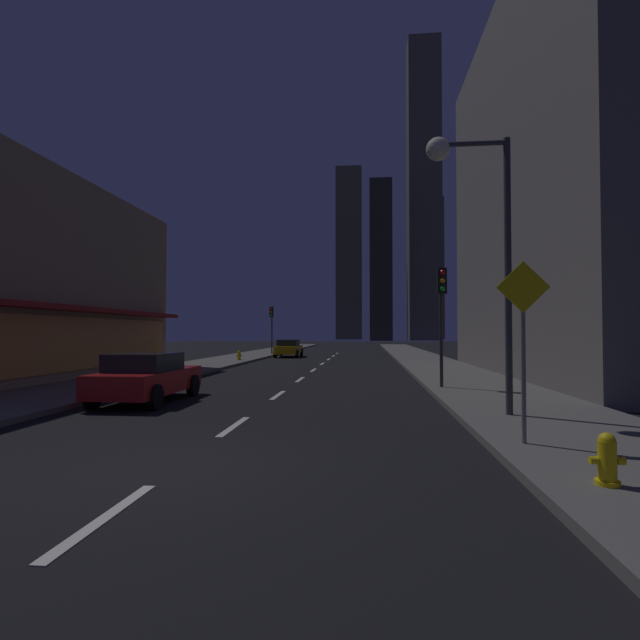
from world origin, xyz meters
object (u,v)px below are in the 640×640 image
(car_parked_far, at_px, (289,348))
(traffic_light_near_right, at_px, (442,300))
(fire_hydrant_far_left, at_px, (239,356))
(street_lamp_right, at_px, (472,206))
(car_parked_near, at_px, (147,377))
(traffic_light_far_left, at_px, (272,320))
(pedestrian_crossing_sign, at_px, (523,335))
(fire_hydrant_yellow_near, at_px, (607,461))

(car_parked_far, height_order, traffic_light_near_right, traffic_light_near_right)
(fire_hydrant_far_left, height_order, street_lamp_right, street_lamp_right)
(car_parked_near, distance_m, car_parked_far, 25.91)
(street_lamp_right, bearing_deg, traffic_light_near_right, 88.73)
(car_parked_far, relative_size, traffic_light_far_left, 1.01)
(traffic_light_far_left, xyz_separation_m, pedestrian_crossing_sign, (11.10, -33.19, -1.18))
(car_parked_near, distance_m, fire_hydrant_far_left, 18.92)
(traffic_light_near_right, bearing_deg, street_lamp_right, -91.27)
(fire_hydrant_yellow_near, relative_size, fire_hydrant_far_left, 1.00)
(traffic_light_near_right, relative_size, pedestrian_crossing_sign, 1.33)
(pedestrian_crossing_sign, bearing_deg, traffic_light_near_right, 90.68)
(traffic_light_near_right, distance_m, pedestrian_crossing_sign, 8.48)
(traffic_light_near_right, relative_size, traffic_light_far_left, 1.00)
(traffic_light_near_right, height_order, street_lamp_right, street_lamp_right)
(fire_hydrant_far_left, distance_m, street_lamp_right, 24.17)
(pedestrian_crossing_sign, bearing_deg, car_parked_near, 151.23)
(car_parked_near, bearing_deg, street_lamp_right, -13.11)
(car_parked_far, height_order, pedestrian_crossing_sign, pedestrian_crossing_sign)
(traffic_light_far_left, distance_m, street_lamp_right, 32.18)
(car_parked_far, relative_size, fire_hydrant_far_left, 6.48)
(car_parked_near, distance_m, street_lamp_right, 10.18)
(car_parked_near, height_order, fire_hydrant_yellow_near, car_parked_near)
(car_parked_near, distance_m, fire_hydrant_yellow_near, 11.97)
(fire_hydrant_far_left, relative_size, street_lamp_right, 0.10)
(car_parked_far, xyz_separation_m, fire_hydrant_yellow_near, (9.50, -33.19, -0.29))
(fire_hydrant_far_left, bearing_deg, car_parked_near, -83.02)
(traffic_light_near_right, relative_size, street_lamp_right, 0.64)
(traffic_light_near_right, bearing_deg, traffic_light_far_left, 113.93)
(car_parked_far, height_order, traffic_light_far_left, traffic_light_far_left)
(traffic_light_far_left, bearing_deg, pedestrian_crossing_sign, -71.51)
(car_parked_far, bearing_deg, traffic_light_far_left, 130.49)
(traffic_light_far_left, height_order, street_lamp_right, street_lamp_right)
(street_lamp_right, bearing_deg, car_parked_near, 166.89)
(car_parked_near, bearing_deg, traffic_light_far_left, 93.86)
(fire_hydrant_yellow_near, height_order, street_lamp_right, street_lamp_right)
(fire_hydrant_yellow_near, bearing_deg, traffic_light_near_right, 92.16)
(car_parked_near, distance_m, traffic_light_near_right, 10.00)
(fire_hydrant_yellow_near, distance_m, pedestrian_crossing_sign, 2.74)
(traffic_light_far_left, bearing_deg, fire_hydrant_yellow_near, -72.16)
(fire_hydrant_yellow_near, height_order, traffic_light_far_left, traffic_light_far_left)
(car_parked_near, xyz_separation_m, car_parked_far, (0.00, 25.91, 0.00))
(fire_hydrant_yellow_near, relative_size, traffic_light_far_left, 0.16)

